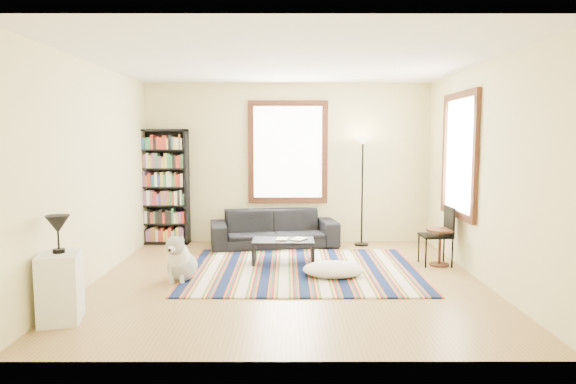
{
  "coord_description": "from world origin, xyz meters",
  "views": [
    {
      "loc": [
        -0.01,
        -6.58,
        1.84
      ],
      "look_at": [
        0.0,
        0.5,
        1.1
      ],
      "focal_mm": 32.0,
      "sensor_mm": 36.0,
      "label": 1
    }
  ],
  "objects_px": {
    "coffee_table": "(283,252)",
    "side_table": "(440,247)",
    "bookshelf": "(162,187)",
    "floor_lamp": "(362,192)",
    "dog": "(182,257)",
    "folding_chair": "(436,236)",
    "floor_cushion": "(333,269)",
    "sofa": "(274,229)",
    "white_cabinet": "(61,287)"
  },
  "relations": [
    {
      "from": "bookshelf",
      "to": "side_table",
      "type": "height_order",
      "value": "bookshelf"
    },
    {
      "from": "floor_lamp",
      "to": "white_cabinet",
      "type": "height_order",
      "value": "floor_lamp"
    },
    {
      "from": "sofa",
      "to": "dog",
      "type": "height_order",
      "value": "sofa"
    },
    {
      "from": "floor_cushion",
      "to": "white_cabinet",
      "type": "xyz_separation_m",
      "value": [
        -2.9,
        -1.64,
        0.25
      ]
    },
    {
      "from": "bookshelf",
      "to": "floor_lamp",
      "type": "relative_size",
      "value": 1.08
    },
    {
      "from": "sofa",
      "to": "folding_chair",
      "type": "bearing_deg",
      "value": -38.05
    },
    {
      "from": "floor_lamp",
      "to": "dog",
      "type": "relative_size",
      "value": 3.04
    },
    {
      "from": "white_cabinet",
      "to": "floor_lamp",
      "type": "bearing_deg",
      "value": 32.74
    },
    {
      "from": "floor_lamp",
      "to": "side_table",
      "type": "height_order",
      "value": "floor_lamp"
    },
    {
      "from": "folding_chair",
      "to": "white_cabinet",
      "type": "bearing_deg",
      "value": -154.45
    },
    {
      "from": "bookshelf",
      "to": "floor_lamp",
      "type": "distance_m",
      "value": 3.47
    },
    {
      "from": "coffee_table",
      "to": "folding_chair",
      "type": "distance_m",
      "value": 2.23
    },
    {
      "from": "coffee_table",
      "to": "side_table",
      "type": "relative_size",
      "value": 1.67
    },
    {
      "from": "sofa",
      "to": "bookshelf",
      "type": "height_order",
      "value": "bookshelf"
    },
    {
      "from": "floor_lamp",
      "to": "folding_chair",
      "type": "bearing_deg",
      "value": -57.54
    },
    {
      "from": "coffee_table",
      "to": "dog",
      "type": "height_order",
      "value": "dog"
    },
    {
      "from": "white_cabinet",
      "to": "dog",
      "type": "height_order",
      "value": "white_cabinet"
    },
    {
      "from": "bookshelf",
      "to": "dog",
      "type": "relative_size",
      "value": 3.27
    },
    {
      "from": "floor_lamp",
      "to": "side_table",
      "type": "relative_size",
      "value": 3.44
    },
    {
      "from": "floor_cushion",
      "to": "bookshelf",
      "type": "bearing_deg",
      "value": 141.66
    },
    {
      "from": "sofa",
      "to": "white_cabinet",
      "type": "xyz_separation_m",
      "value": [
        -2.06,
        -3.58,
        0.04
      ]
    },
    {
      "from": "floor_cushion",
      "to": "sofa",
      "type": "bearing_deg",
      "value": 113.43
    },
    {
      "from": "sofa",
      "to": "coffee_table",
      "type": "height_order",
      "value": "sofa"
    },
    {
      "from": "coffee_table",
      "to": "bookshelf",
      "type": "bearing_deg",
      "value": 145.0
    },
    {
      "from": "bookshelf",
      "to": "floor_cushion",
      "type": "bearing_deg",
      "value": -38.34
    },
    {
      "from": "floor_cushion",
      "to": "dog",
      "type": "height_order",
      "value": "dog"
    },
    {
      "from": "coffee_table",
      "to": "side_table",
      "type": "xyz_separation_m",
      "value": [
        2.27,
        -0.12,
        0.09
      ]
    },
    {
      "from": "floor_cushion",
      "to": "side_table",
      "type": "bearing_deg",
      "value": 20.75
    },
    {
      "from": "bookshelf",
      "to": "dog",
      "type": "xyz_separation_m",
      "value": [
        0.81,
        -2.37,
        -0.69
      ]
    },
    {
      "from": "floor_lamp",
      "to": "floor_cushion",
      "type": "bearing_deg",
      "value": -108.24
    },
    {
      "from": "bookshelf",
      "to": "side_table",
      "type": "relative_size",
      "value": 3.7
    },
    {
      "from": "folding_chair",
      "to": "white_cabinet",
      "type": "height_order",
      "value": "folding_chair"
    },
    {
      "from": "folding_chair",
      "to": "dog",
      "type": "relative_size",
      "value": 1.41
    },
    {
      "from": "side_table",
      "to": "dog",
      "type": "distance_m",
      "value": 3.66
    },
    {
      "from": "bookshelf",
      "to": "white_cabinet",
      "type": "height_order",
      "value": "bookshelf"
    },
    {
      "from": "side_table",
      "to": "white_cabinet",
      "type": "xyz_separation_m",
      "value": [
        -4.5,
        -2.25,
        0.08
      ]
    },
    {
      "from": "white_cabinet",
      "to": "sofa",
      "type": "bearing_deg",
      "value": 46.96
    },
    {
      "from": "sofa",
      "to": "side_table",
      "type": "xyz_separation_m",
      "value": [
        2.44,
        -1.33,
        -0.04
      ]
    },
    {
      "from": "floor_cushion",
      "to": "floor_lamp",
      "type": "height_order",
      "value": "floor_lamp"
    },
    {
      "from": "bookshelf",
      "to": "white_cabinet",
      "type": "xyz_separation_m",
      "value": [
        -0.11,
        -3.85,
        -0.65
      ]
    },
    {
      "from": "sofa",
      "to": "side_table",
      "type": "height_order",
      "value": "sofa"
    },
    {
      "from": "white_cabinet",
      "to": "bookshelf",
      "type": "bearing_deg",
      "value": 75.24
    },
    {
      "from": "coffee_table",
      "to": "white_cabinet",
      "type": "bearing_deg",
      "value": -133.3
    },
    {
      "from": "bookshelf",
      "to": "coffee_table",
      "type": "bearing_deg",
      "value": -35.0
    },
    {
      "from": "side_table",
      "to": "folding_chair",
      "type": "relative_size",
      "value": 0.63
    },
    {
      "from": "folding_chair",
      "to": "coffee_table",
      "type": "bearing_deg",
      "value": 176.54
    },
    {
      "from": "bookshelf",
      "to": "folding_chair",
      "type": "bearing_deg",
      "value": -19.63
    },
    {
      "from": "sofa",
      "to": "dog",
      "type": "xyz_separation_m",
      "value": [
        -1.14,
        -2.1,
        -0.0
      ]
    },
    {
      "from": "floor_cushion",
      "to": "side_table",
      "type": "xyz_separation_m",
      "value": [
        1.6,
        0.61,
        0.17
      ]
    },
    {
      "from": "floor_lamp",
      "to": "side_table",
      "type": "bearing_deg",
      "value": -57.11
    }
  ]
}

